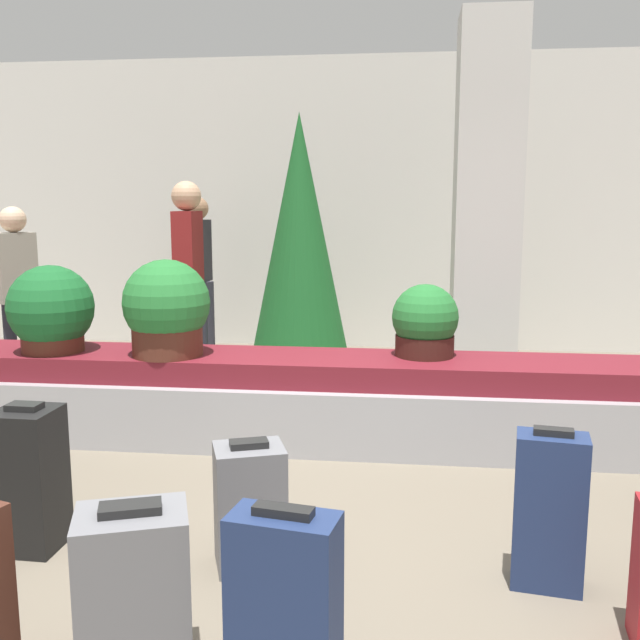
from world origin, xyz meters
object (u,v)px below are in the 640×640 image
Objects in this scene: suitcase_5 at (29,479)px; potted_plant_1 at (51,311)px; suitcase_2 at (549,511)px; potted_plant_2 at (167,310)px; suitcase_1 at (134,598)px; traveler_1 at (188,265)px; traveler_2 at (17,282)px; potted_plant_0 at (425,323)px; suitcase_0 at (284,611)px; suitcase_8 at (250,506)px; pillar at (487,205)px; traveler_0 at (199,262)px; decorated_tree at (300,238)px.

suitcase_5 is 1.17× the size of potted_plant_1.
suitcase_2 is 1.16× the size of potted_plant_1.
suitcase_5 is 1.08× the size of potted_plant_2.
suitcase_5 is 1.86m from potted_plant_1.
traveler_1 reaches higher than suitcase_1.
traveler_1 reaches higher than potted_plant_2.
traveler_2 is at bearing 95.75° from traveler_1.
suitcase_1 is 1.31× the size of potted_plant_0.
suitcase_1 is 0.91× the size of suitcase_5.
suitcase_0 reaches higher than suitcase_1.
suitcase_1 is 1.10× the size of suitcase_8.
potted_plant_1 is 1.49m from traveler_2.
traveler_2 is at bearing -171.60° from pillar.
pillar is at bearing 48.60° from suitcase_8.
potted_plant_1 is 0.84m from potted_plant_2.
suitcase_5 is at bearing 158.16° from suitcase_8.
suitcase_5 reaches higher than suitcase_0.
traveler_2 reaches higher than suitcase_1.
potted_plant_1 is 2.60m from traveler_0.
pillar is 4.74m from suitcase_1.
suitcase_0 is 0.43× the size of traveler_2.
suitcase_2 is 0.99× the size of suitcase_5.
suitcase_0 is at bearing -50.93° from potted_plant_1.
traveler_0 is at bearing 164.04° from pillar.
pillar is at bearing 49.98° from suitcase_1.
traveler_1 reaches higher than traveler_2.
suitcase_1 is at bearing -124.04° from suitcase_8.
suitcase_0 is 1.66m from suitcase_5.
potted_plant_0 is at bearing 113.92° from traveler_2.
potted_plant_1 reaches higher than suitcase_8.
traveler_1 is (-2.48, 3.00, 0.76)m from suitcase_2.
traveler_0 is at bearing 147.86° from decorated_tree.
suitcase_1 is 5.29m from traveler_0.
suitcase_1 is 4.48m from traveler_2.
potted_plant_2 is at bearing 86.37° from suitcase_5.
suitcase_8 is at bearing -111.58° from pillar.
potted_plant_2 is 0.39× the size of traveler_0.
suitcase_2 is at bearing -139.65° from traveler_1.
suitcase_2 is at bearing 50.83° from suitcase_0.
suitcase_0 is at bearing -158.08° from traveler_1.
suitcase_8 is 2.51m from potted_plant_1.
suitcase_2 is at bearing -36.98° from potted_plant_2.
suitcase_0 is at bearing -90.63° from suitcase_8.
suitcase_8 is (1.07, -0.04, -0.06)m from suitcase_5.
suitcase_2 is (0.99, 0.86, 0.01)m from suitcase_0.
pillar reaches higher than potted_plant_1.
decorated_tree reaches higher than potted_plant_0.
potted_plant_0 reaches higher than suitcase_8.
suitcase_2 is 0.29× the size of decorated_tree.
decorated_tree is at bearing 63.80° from traveler_0.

